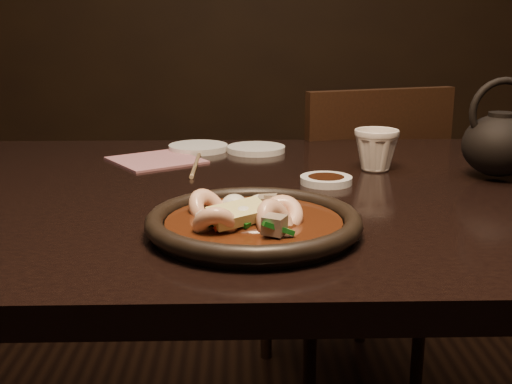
{
  "coord_description": "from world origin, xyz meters",
  "views": [
    {
      "loc": [
        -0.09,
        -1.03,
        1.02
      ],
      "look_at": [
        -0.06,
        -0.21,
        0.8
      ],
      "focal_mm": 45.0,
      "sensor_mm": 36.0,
      "label": 1
    }
  ],
  "objects_px": {
    "chair": "(353,231)",
    "teapot": "(500,142)",
    "tea_cup": "(376,148)",
    "plate": "(254,223)",
    "table": "(290,232)"
  },
  "relations": [
    {
      "from": "chair",
      "to": "plate",
      "type": "height_order",
      "value": "chair"
    },
    {
      "from": "chair",
      "to": "tea_cup",
      "type": "relative_size",
      "value": 10.43
    },
    {
      "from": "table",
      "to": "chair",
      "type": "relative_size",
      "value": 1.86
    },
    {
      "from": "chair",
      "to": "tea_cup",
      "type": "height_order",
      "value": "chair"
    },
    {
      "from": "chair",
      "to": "teapot",
      "type": "height_order",
      "value": "teapot"
    },
    {
      "from": "chair",
      "to": "teapot",
      "type": "bearing_deg",
      "value": 87.51
    },
    {
      "from": "tea_cup",
      "to": "teapot",
      "type": "relative_size",
      "value": 0.48
    },
    {
      "from": "chair",
      "to": "plate",
      "type": "xyz_separation_m",
      "value": [
        -0.29,
        -0.85,
        0.29
      ]
    },
    {
      "from": "table",
      "to": "teapot",
      "type": "height_order",
      "value": "teapot"
    },
    {
      "from": "chair",
      "to": "plate",
      "type": "bearing_deg",
      "value": 53.52
    },
    {
      "from": "chair",
      "to": "teapot",
      "type": "distance_m",
      "value": 0.67
    },
    {
      "from": "chair",
      "to": "teapot",
      "type": "xyz_separation_m",
      "value": [
        0.15,
        -0.55,
        0.35
      ]
    },
    {
      "from": "table",
      "to": "tea_cup",
      "type": "relative_size",
      "value": 19.34
    },
    {
      "from": "tea_cup",
      "to": "table",
      "type": "bearing_deg",
      "value": -143.05
    },
    {
      "from": "table",
      "to": "chair",
      "type": "height_order",
      "value": "chair"
    }
  ]
}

